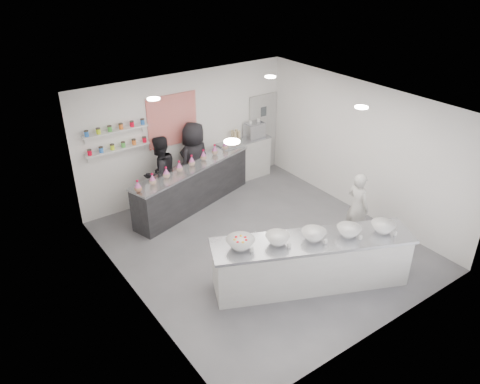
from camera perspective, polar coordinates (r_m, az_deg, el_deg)
name	(u,v)px	position (r m, az deg, el deg)	size (l,w,h in m)	color
floor	(261,245)	(9.81, 2.62, -6.50)	(6.00, 6.00, 0.00)	#515156
ceiling	(265,106)	(8.47, 3.06, 10.43)	(6.00, 6.00, 0.00)	white
back_wall	(186,135)	(11.34, -6.58, 6.94)	(5.50, 5.50, 0.00)	white
left_wall	(130,225)	(7.85, -13.28, -3.95)	(6.00, 6.00, 0.00)	white
right_wall	(360,149)	(10.81, 14.46, 5.11)	(6.00, 6.00, 0.00)	white
back_door	(262,133)	(12.66, 2.76, 7.22)	(0.88, 0.04, 2.10)	#9F9F9C
pattern_panel	(172,120)	(11.01, -8.24, 8.67)	(1.25, 0.03, 1.20)	#DB0700
jar_shelf_lower	(118,149)	(10.55, -14.66, 5.11)	(1.45, 0.22, 0.04)	silver
jar_shelf_upper	(116,131)	(10.40, -14.94, 7.24)	(1.45, 0.22, 0.04)	silver
preserve_jars	(117,137)	(10.43, -14.80, 6.49)	(1.45, 0.10, 0.56)	red
downlight_0	(232,142)	(6.93, -1.00, 6.17)	(0.24, 0.24, 0.02)	white
downlight_1	(361,107)	(8.73, 14.59, 9.97)	(0.24, 0.24, 0.02)	white
downlight_2	(154,99)	(9.08, -10.49, 11.11)	(0.24, 0.24, 0.02)	white
downlight_3	(270,77)	(10.51, 3.72, 13.84)	(0.24, 0.24, 0.02)	white
prep_counter	(311,262)	(8.60, 8.68, -8.46)	(3.60, 0.82, 0.98)	#B7B7B2
back_bar	(193,186)	(11.02, -5.74, 0.72)	(3.36, 0.61, 1.04)	black
sneeze_guard	(201,164)	(10.54, -4.75, 3.46)	(3.31, 0.01, 0.28)	white
espresso_ledge	(244,159)	(12.30, 0.48, 4.03)	(1.46, 0.46, 1.08)	#B7B7B2
espresso_machine	(254,130)	(12.20, 1.76, 7.53)	(0.50, 0.34, 0.38)	#93969E
cup_stacks	(236,136)	(11.89, -0.53, 6.79)	(0.24, 0.24, 0.31)	tan
prep_bowls	(314,235)	(8.27, 8.97, -5.24)	(3.04, 0.54, 0.17)	white
label_cards	(343,247)	(8.16, 12.45, -6.54)	(2.66, 0.04, 0.07)	white
cookie_bags	(192,161)	(10.73, -5.91, 3.83)	(3.35, 0.15, 0.27)	#C358A5
woman_prep	(357,207)	(9.95, 14.13, -1.75)	(0.55, 0.36, 1.50)	beige
staff_left	(161,173)	(10.86, -9.66, 2.25)	(0.87, 0.68, 1.79)	black
staff_right	(195,161)	(11.21, -5.55, 3.76)	(0.94, 0.61, 1.93)	black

